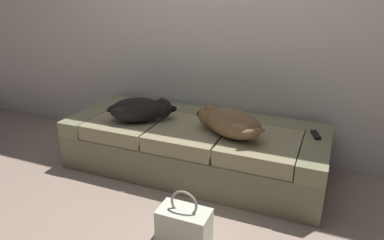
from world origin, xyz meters
The scene contains 6 objects.
ground_plane centered at (0.00, 0.00, 0.00)m, with size 10.00×10.00×0.00m, color tan.
couch centered at (0.00, 0.95, 0.21)m, with size 2.15×0.85×0.43m.
dog_dark centered at (-0.43, 0.84, 0.53)m, with size 0.56×0.44×0.20m.
dog_tan centered at (0.33, 0.83, 0.54)m, with size 0.62×0.41×0.22m.
tv_remote centered at (0.95, 1.07, 0.44)m, with size 0.04×0.15×0.02m, color black.
handbag centered at (0.30, 0.06, 0.13)m, with size 0.32×0.18×0.38m.
Camera 1 is at (1.03, -1.58, 1.54)m, focal length 33.26 mm.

